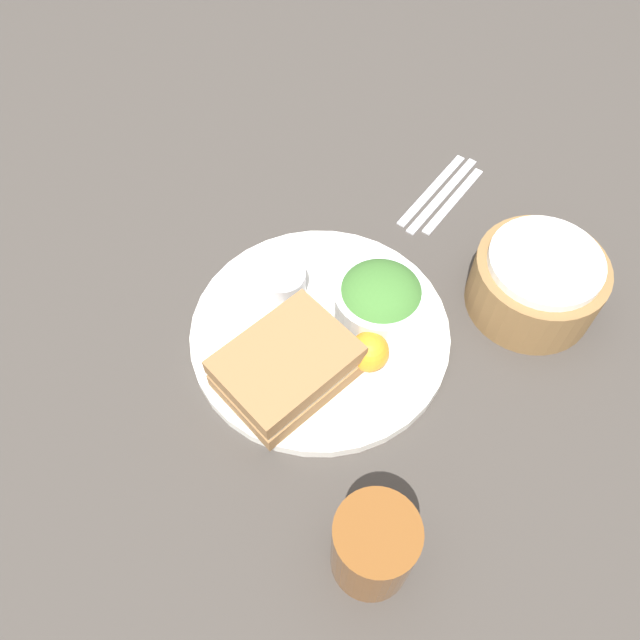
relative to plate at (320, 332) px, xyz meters
name	(u,v)px	position (x,y,z in m)	size (l,w,h in m)	color
ground_plane	(320,336)	(0.00, 0.00, -0.01)	(4.00, 4.00, 0.00)	#3D3833
plate	(320,332)	(0.00, 0.00, 0.00)	(0.32, 0.32, 0.02)	white
sandwich	(284,366)	(0.08, 0.00, 0.03)	(0.17, 0.15, 0.05)	olive
salad_bowl	(380,299)	(-0.06, 0.05, 0.04)	(0.11, 0.11, 0.06)	white
dressing_cup	(283,281)	(-0.03, -0.07, 0.02)	(0.06, 0.06, 0.03)	#B7B7BC
orange_wedge	(369,352)	(0.01, 0.07, 0.03)	(0.05, 0.05, 0.05)	orange
drink_glass	(373,547)	(0.21, 0.17, 0.05)	(0.08, 0.08, 0.11)	brown
bread_basket	(536,282)	(-0.17, 0.21, 0.04)	(0.16, 0.16, 0.09)	olive
fork	(432,189)	(-0.30, 0.02, -0.01)	(0.17, 0.01, 0.01)	silver
knife	(443,195)	(-0.30, 0.04, -0.01)	(0.18, 0.01, 0.01)	silver
spoon	(454,200)	(-0.29, 0.06, -0.01)	(0.15, 0.01, 0.01)	silver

